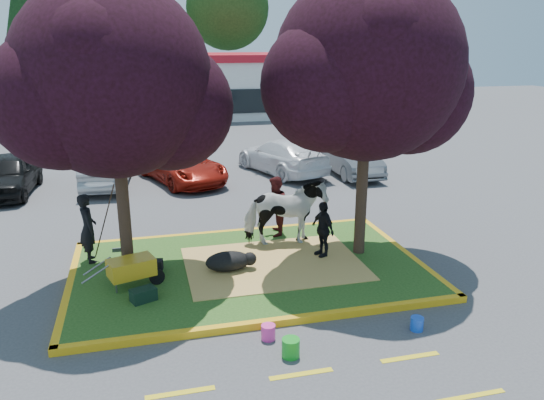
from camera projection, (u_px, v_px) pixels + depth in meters
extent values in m
plane|color=#424244|center=(249.00, 272.00, 12.74)|extent=(90.00, 90.00, 0.00)
cube|color=#224A17|center=(249.00, 269.00, 12.71)|extent=(8.00, 5.00, 0.15)
cube|color=#F4AE14|center=(277.00, 322.00, 10.32)|extent=(8.30, 0.16, 0.15)
cube|color=#F4AE14|center=(231.00, 233.00, 15.11)|extent=(8.30, 0.16, 0.15)
cube|color=#F4AE14|center=(70.00, 288.00, 11.76)|extent=(0.16, 5.30, 0.15)
cube|color=#F4AE14|center=(404.00, 253.00, 13.67)|extent=(0.16, 5.30, 0.15)
cube|color=#E6B55E|center=(274.00, 264.00, 12.83)|extent=(4.20, 3.00, 0.01)
cylinder|color=black|center=(123.00, 199.00, 11.90)|extent=(0.28, 0.28, 3.53)
sphere|color=black|center=(113.00, 79.00, 11.13)|extent=(4.20, 4.20, 4.20)
sphere|color=black|center=(169.00, 106.00, 11.77)|extent=(2.86, 2.86, 2.86)
sphere|color=black|center=(60.00, 100.00, 10.71)|extent=(2.86, 2.86, 2.86)
cylinder|color=black|center=(362.00, 182.00, 13.02)|extent=(0.28, 0.28, 3.70)
sphere|color=black|center=(368.00, 66.00, 12.22)|extent=(4.40, 4.40, 4.40)
sphere|color=black|center=(409.00, 93.00, 12.88)|extent=(2.99, 2.99, 2.99)
sphere|color=black|center=(327.00, 85.00, 11.80)|extent=(2.99, 2.99, 2.99)
cube|color=yellow|center=(180.00, 393.00, 8.37)|extent=(1.10, 0.12, 0.01)
cube|color=yellow|center=(301.00, 374.00, 8.84)|extent=(1.10, 0.12, 0.01)
cube|color=yellow|center=(410.00, 357.00, 9.31)|extent=(1.10, 0.12, 0.01)
cube|color=silver|center=(197.00, 88.00, 38.61)|extent=(20.00, 8.00, 4.00)
cube|color=#AA121E|center=(196.00, 57.00, 37.99)|extent=(20.40, 8.40, 0.50)
cube|color=black|center=(204.00, 102.00, 35.02)|extent=(19.00, 0.10, 1.60)
cylinder|color=black|center=(41.00, 82.00, 44.15)|extent=(0.44, 0.44, 3.92)
cylinder|color=black|center=(139.00, 84.00, 47.55)|extent=(0.44, 0.44, 3.08)
sphere|color=#143811|center=(135.00, 22.00, 46.02)|extent=(6.16, 6.16, 6.16)
cylinder|color=black|center=(229.00, 80.00, 48.41)|extent=(0.44, 0.44, 3.64)
sphere|color=#143811|center=(227.00, 8.00, 46.61)|extent=(7.28, 7.28, 7.28)
cylinder|color=black|center=(311.00, 79.00, 50.78)|extent=(0.44, 0.44, 3.50)
cone|color=black|center=(312.00, 13.00, 49.04)|extent=(5.00, 5.00, 10.62)
cylinder|color=black|center=(392.00, 80.00, 51.77)|extent=(0.44, 0.44, 3.22)
sphere|color=#143811|center=(395.00, 20.00, 50.17)|extent=(6.44, 6.44, 6.44)
imported|color=white|center=(285.00, 213.00, 13.78)|extent=(2.16, 1.09, 1.77)
ellipsoid|color=black|center=(228.00, 261.00, 12.40)|extent=(1.20, 0.93, 0.46)
imported|color=black|center=(88.00, 228.00, 12.77)|extent=(0.55, 0.70, 1.70)
imported|color=#4C1516|center=(275.00, 206.00, 14.52)|extent=(0.82, 0.94, 1.65)
imported|color=black|center=(323.00, 229.00, 13.12)|extent=(0.56, 0.89, 1.42)
cylinder|color=black|center=(157.00, 277.00, 11.71)|extent=(0.35, 0.17, 0.35)
cylinder|color=slate|center=(116.00, 287.00, 11.33)|extent=(0.04, 0.04, 0.25)
cylinder|color=slate|center=(117.00, 279.00, 11.72)|extent=(0.04, 0.04, 0.25)
cube|color=gold|center=(131.00, 267.00, 11.50)|extent=(1.09, 0.85, 0.39)
cylinder|color=slate|center=(96.00, 274.00, 11.13)|extent=(0.61, 0.23, 0.32)
cylinder|color=slate|center=(97.00, 266.00, 11.52)|extent=(0.61, 0.23, 0.32)
cube|color=black|center=(152.00, 265.00, 12.42)|extent=(0.54, 0.36, 0.25)
cube|color=black|center=(143.00, 295.00, 10.98)|extent=(0.59, 0.48, 0.27)
cylinder|color=#179922|center=(291.00, 348.00, 9.29)|extent=(0.33, 0.33, 0.34)
cylinder|color=#F937A1|center=(268.00, 332.00, 9.84)|extent=(0.34, 0.34, 0.29)
cylinder|color=blue|center=(417.00, 324.00, 10.15)|extent=(0.32, 0.32, 0.27)
imported|color=black|center=(9.00, 174.00, 19.04)|extent=(1.88, 4.30, 1.44)
imported|color=#94969B|center=(107.00, 168.00, 20.09)|extent=(1.86, 4.41, 1.42)
imported|color=maroon|center=(182.00, 165.00, 20.69)|extent=(3.57, 5.14, 1.30)
imported|color=white|center=(282.00, 156.00, 22.07)|extent=(3.44, 5.31, 1.43)
imported|color=slate|center=(350.00, 158.00, 21.82)|extent=(1.48, 4.19, 1.38)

